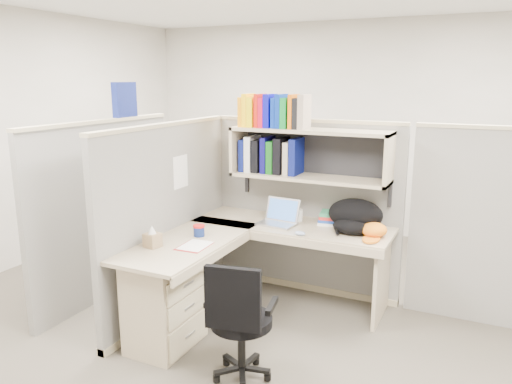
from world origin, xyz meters
The scene contains 14 objects.
ground centered at (0.00, 0.00, 0.00)m, with size 6.00×6.00×0.00m, color #36322A.
room_shell centered at (0.00, 0.00, 1.62)m, with size 6.00×6.00×6.00m.
cubicle centered at (-0.37, 0.45, 0.91)m, with size 3.79×1.84×1.95m.
desk centered at (-0.41, -0.29, 0.44)m, with size 1.74×1.75×0.73m.
laptop centered at (-0.11, 0.50, 0.84)m, with size 0.32×0.32×0.23m, color #ABABAF, non-canonical shape.
backpack centered at (0.54, 0.59, 0.87)m, with size 0.46×0.35×0.27m, color black, non-canonical shape.
orange_cap centered at (0.73, 0.53, 0.79)m, with size 0.21×0.25×0.12m, color orange, non-canonical shape.
snack_canister centered at (-0.56, -0.07, 0.78)m, with size 0.09×0.09×0.09m.
tissue_box centered at (-0.73, -0.45, 0.81)m, with size 0.11×0.11×0.17m, color #937853, non-canonical shape.
mouse centered at (0.18, 0.31, 0.75)m, with size 0.09×0.06×0.03m, color #879ABF.
paper_cup centered at (0.01, 0.69, 0.78)m, with size 0.07×0.07×0.11m, color white.
book_stack centered at (0.27, 0.74, 0.78)m, with size 0.16×0.21×0.10m, color gray, non-canonical shape.
loose_paper centered at (-0.46, -0.28, 0.73)m, with size 0.19×0.26×0.00m, color silver, non-canonical shape.
task_chair centered at (0.15, -0.72, 0.31)m, with size 0.48×0.44×0.86m.
Camera 1 is at (1.54, -3.36, 1.98)m, focal length 35.00 mm.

